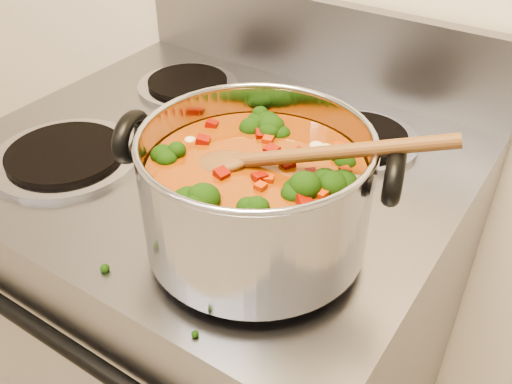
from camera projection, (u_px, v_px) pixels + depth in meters
electric_range at (226, 335)px, 1.18m from camera, size 0.76×0.69×1.08m
stockpot at (256, 193)px, 0.67m from camera, size 0.33×0.27×0.16m
wooden_spoon at (275, 158)px, 0.64m from camera, size 0.29×0.14×0.09m
cooktop_crumbs at (156, 301)px, 0.65m from camera, size 0.29×0.16×0.01m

